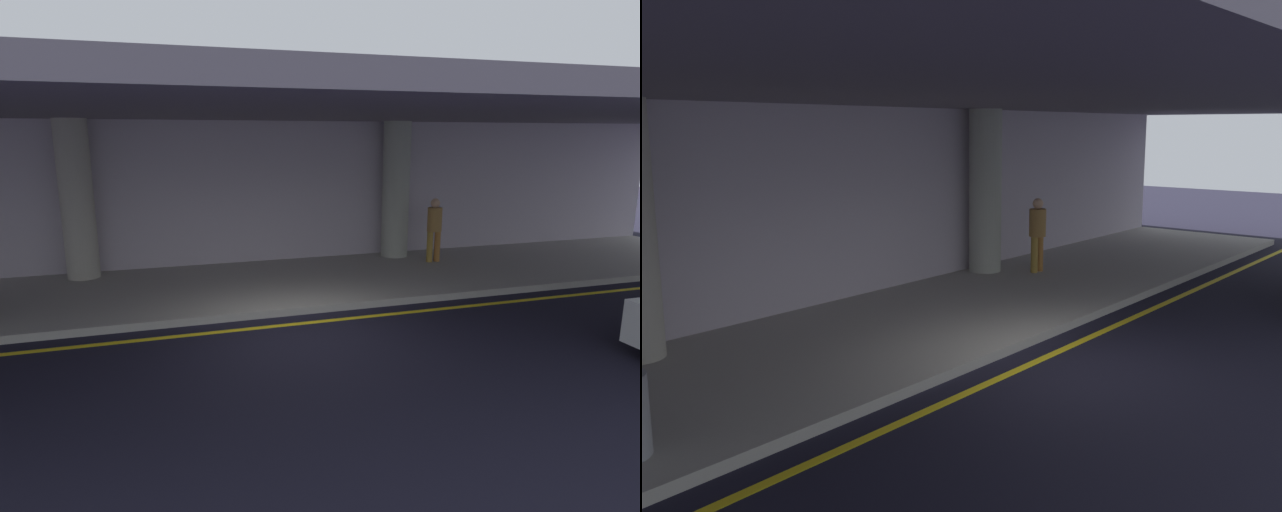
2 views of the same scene
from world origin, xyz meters
TOP-DOWN VIEW (x-y plane):
  - ground_plane at (0.00, 0.00)m, footprint 60.00×60.00m
  - sidewalk at (0.00, 3.10)m, footprint 26.00×4.20m
  - lane_stripe_yellow at (0.00, 0.52)m, footprint 26.00×0.14m
  - support_column_left_mid at (-4.00, 4.74)m, footprint 0.74×0.74m
  - support_column_center at (4.00, 4.74)m, footprint 0.74×0.74m
  - ceiling_overhang at (0.00, 2.60)m, footprint 28.00×13.20m
  - terminal_back_wall at (0.00, 5.35)m, footprint 26.00×0.30m
  - traveler_with_luggage at (4.68, 3.77)m, footprint 0.38×0.38m

SIDE VIEW (x-z plane):
  - ground_plane at x=0.00m, z-range 0.00..0.00m
  - lane_stripe_yellow at x=0.00m, z-range 0.00..0.01m
  - sidewalk at x=0.00m, z-range 0.00..0.15m
  - traveler_with_luggage at x=4.68m, z-range 0.27..1.95m
  - terminal_back_wall at x=0.00m, z-range 0.00..3.80m
  - support_column_left_mid at x=-4.00m, z-range 0.15..3.80m
  - support_column_center at x=4.00m, z-range 0.15..3.80m
  - ceiling_overhang at x=0.00m, z-range 3.80..4.10m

